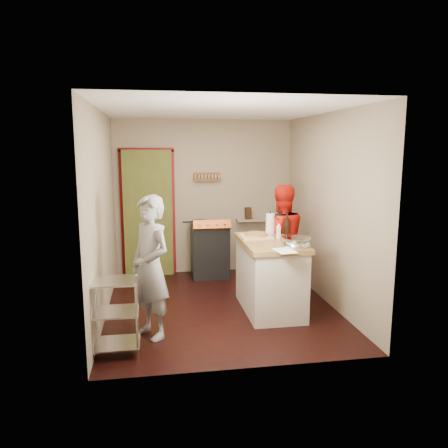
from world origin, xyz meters
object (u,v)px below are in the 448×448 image
(wire_shelving, at_px, (115,313))
(island, at_px, (270,274))
(person_red, at_px, (281,240))
(stove, at_px, (210,250))
(person_stripe, at_px, (151,267))

(wire_shelving, xyz_separation_m, island, (1.91, 0.94, 0.06))
(person_red, bearing_deg, island, 59.70)
(person_red, bearing_deg, stove, -52.49)
(island, distance_m, person_stripe, 1.68)
(person_red, bearing_deg, wire_shelving, 31.92)
(island, bearing_deg, person_red, 62.94)
(stove, xyz_separation_m, person_stripe, (-0.96, -2.26, 0.36))
(person_stripe, bearing_deg, island, 75.85)
(stove, distance_m, person_red, 1.43)
(person_stripe, distance_m, person_red, 2.22)
(stove, bearing_deg, person_stripe, -112.98)
(stove, xyz_separation_m, person_red, (0.91, -1.05, 0.36))
(stove, xyz_separation_m, wire_shelving, (-1.33, -2.62, -0.01))
(stove, xyz_separation_m, island, (0.58, -1.68, 0.05))
(island, xyz_separation_m, person_stripe, (-1.54, -0.58, 0.31))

